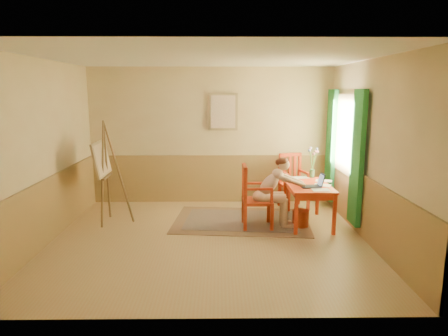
{
  "coord_description": "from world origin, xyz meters",
  "views": [
    {
      "loc": [
        0.17,
        -6.03,
        2.32
      ],
      "look_at": [
        0.25,
        0.55,
        1.05
      ],
      "focal_mm": 32.14,
      "sensor_mm": 36.0,
      "label": 1
    }
  ],
  "objects_px": {
    "table": "(308,189)",
    "chair_back": "(293,181)",
    "chair_left": "(254,197)",
    "easel": "(104,163)",
    "figure": "(274,189)",
    "laptop": "(314,184)"
  },
  "relations": [
    {
      "from": "chair_left",
      "to": "chair_back",
      "type": "bearing_deg",
      "value": 53.83
    },
    {
      "from": "figure",
      "to": "laptop",
      "type": "bearing_deg",
      "value": -4.27
    },
    {
      "from": "table",
      "to": "chair_left",
      "type": "height_order",
      "value": "chair_left"
    },
    {
      "from": "chair_back",
      "to": "easel",
      "type": "distance_m",
      "value": 3.66
    },
    {
      "from": "table",
      "to": "chair_left",
      "type": "distance_m",
      "value": 0.97
    },
    {
      "from": "chair_back",
      "to": "laptop",
      "type": "xyz_separation_m",
      "value": [
        0.12,
        -1.24,
        0.22
      ]
    },
    {
      "from": "figure",
      "to": "easel",
      "type": "bearing_deg",
      "value": 174.26
    },
    {
      "from": "chair_left",
      "to": "chair_back",
      "type": "height_order",
      "value": "chair_left"
    },
    {
      "from": "table",
      "to": "chair_back",
      "type": "distance_m",
      "value": 1.05
    },
    {
      "from": "chair_back",
      "to": "figure",
      "type": "distance_m",
      "value": 1.31
    },
    {
      "from": "table",
      "to": "chair_left",
      "type": "xyz_separation_m",
      "value": [
        -0.96,
        -0.16,
        -0.09
      ]
    },
    {
      "from": "table",
      "to": "laptop",
      "type": "height_order",
      "value": "laptop"
    },
    {
      "from": "table",
      "to": "easel",
      "type": "bearing_deg",
      "value": 177.52
    },
    {
      "from": "laptop",
      "to": "chair_left",
      "type": "bearing_deg",
      "value": 178.28
    },
    {
      "from": "figure",
      "to": "laptop",
      "type": "xyz_separation_m",
      "value": [
        0.67,
        -0.05,
        0.09
      ]
    },
    {
      "from": "table",
      "to": "chair_back",
      "type": "bearing_deg",
      "value": 94.13
    },
    {
      "from": "figure",
      "to": "easel",
      "type": "xyz_separation_m",
      "value": [
        -2.96,
        0.3,
        0.41
      ]
    },
    {
      "from": "figure",
      "to": "table",
      "type": "bearing_deg",
      "value": 12.84
    },
    {
      "from": "chair_left",
      "to": "figure",
      "type": "distance_m",
      "value": 0.36
    },
    {
      "from": "laptop",
      "to": "easel",
      "type": "distance_m",
      "value": 3.66
    },
    {
      "from": "table",
      "to": "figure",
      "type": "relative_size",
      "value": 0.99
    },
    {
      "from": "chair_left",
      "to": "easel",
      "type": "xyz_separation_m",
      "value": [
        -2.62,
        0.32,
        0.54
      ]
    }
  ]
}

